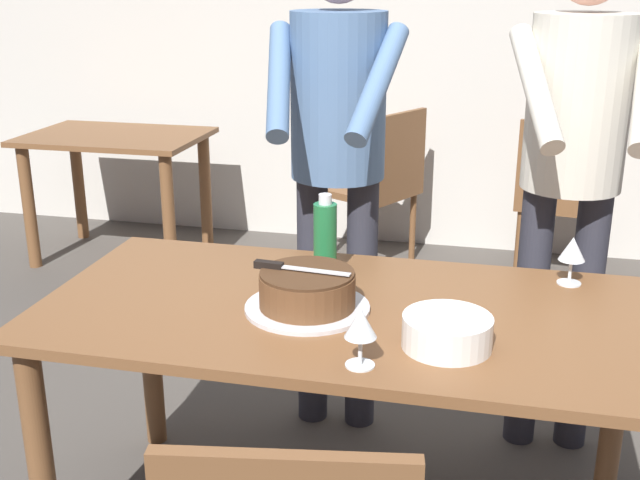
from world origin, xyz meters
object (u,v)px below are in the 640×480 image
at_px(cake_on_platter, 307,292).
at_px(background_table, 117,162).
at_px(person_standing_beside, 574,150).
at_px(background_chair_0, 560,194).
at_px(wine_glass_far, 361,325).
at_px(wine_glass_near, 572,251).
at_px(person_cutting_cake, 337,141).
at_px(plate_stack, 447,332).
at_px(background_chair_2, 381,182).
at_px(main_dining_table, 348,343).
at_px(water_bottle, 325,238).
at_px(cake_knife, 282,267).

distance_m(cake_on_platter, background_table, 2.75).
bearing_deg(person_standing_beside, background_chair_0, 86.74).
distance_m(wine_glass_far, person_standing_beside, 1.14).
height_order(wine_glass_near, person_cutting_cake, person_cutting_cake).
relative_size(wine_glass_near, person_standing_beside, 0.08).
bearing_deg(plate_stack, background_chair_2, 102.50).
height_order(wine_glass_far, background_chair_2, background_chair_2).
relative_size(main_dining_table, wine_glass_near, 11.79).
bearing_deg(main_dining_table, wine_glass_far, -74.41).
bearing_deg(plate_stack, wine_glass_far, -142.25).
relative_size(main_dining_table, wine_glass_far, 11.79).
xyz_separation_m(water_bottle, person_cutting_cake, (-0.05, 0.40, 0.21)).
relative_size(main_dining_table, cake_on_platter, 4.99).
relative_size(main_dining_table, person_standing_beside, 0.99).
bearing_deg(wine_glass_far, cake_knife, 132.75).
bearing_deg(water_bottle, main_dining_table, -62.61).
bearing_deg(person_standing_beside, cake_on_platter, -135.02).
relative_size(plate_stack, person_standing_beside, 0.13).
distance_m(wine_glass_far, background_table, 3.10).
xyz_separation_m(wine_glass_near, water_bottle, (-0.72, -0.09, 0.01)).
xyz_separation_m(plate_stack, background_chair_0, (0.42, 2.50, -0.30)).
bearing_deg(background_chair_2, wine_glass_near, -66.63).
xyz_separation_m(cake_knife, wine_glass_far, (0.27, -0.29, -0.01)).
bearing_deg(person_cutting_cake, cake_knife, -90.73).
xyz_separation_m(person_cutting_cake, background_table, (-1.62, 1.49, -0.50)).
height_order(main_dining_table, person_standing_beside, person_standing_beside).
xyz_separation_m(main_dining_table, background_table, (-1.79, 2.13, -0.06)).
distance_m(person_cutting_cake, background_chair_2, 1.81).
distance_m(cake_knife, background_chair_0, 2.54).
distance_m(cake_on_platter, cake_knife, 0.10).
bearing_deg(background_table, wine_glass_far, -52.60).
relative_size(person_standing_beside, background_chair_0, 1.91).
relative_size(cake_knife, person_standing_beside, 0.16).
bearing_deg(background_chair_2, person_cutting_cake, -86.25).
bearing_deg(wine_glass_near, person_cutting_cake, 157.53).
bearing_deg(wine_glass_near, water_bottle, -173.17).
relative_size(cake_knife, water_bottle, 1.08).
bearing_deg(background_chair_2, person_standing_beside, -62.37).
xyz_separation_m(plate_stack, wine_glass_far, (-0.19, -0.15, 0.06)).
xyz_separation_m(cake_on_platter, wine_glass_far, (0.20, -0.28, 0.05)).
height_order(background_chair_0, background_chair_2, same).
bearing_deg(background_table, background_chair_0, 4.36).
height_order(main_dining_table, background_table, main_dining_table).
xyz_separation_m(main_dining_table, wine_glass_far, (0.09, -0.33, 0.21)).
height_order(background_table, background_chair_2, background_chair_2).
bearing_deg(background_table, wine_glass_near, -37.25).
bearing_deg(main_dining_table, cake_on_platter, -158.58).
xyz_separation_m(cake_on_platter, plate_stack, (0.39, -0.14, -0.01)).
xyz_separation_m(wine_glass_far, water_bottle, (-0.21, 0.56, 0.01)).
bearing_deg(background_chair_0, person_standing_beside, -93.26).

